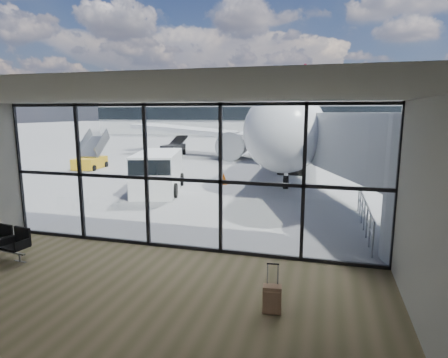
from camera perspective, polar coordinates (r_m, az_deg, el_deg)
The scene contains 20 objects.
ground at distance 50.75m, azimuth 10.64°, elevation 5.20°, with size 220.00×220.00×0.00m, color slate.
lounge_shell at distance 7.16m, azimuth -20.72°, elevation -3.15°, with size 12.02×8.01×4.51m.
glass_curtain_wall at distance 11.38m, azimuth -6.34°, elevation 0.12°, with size 12.10×0.12×4.50m.
jet_bridge at distance 17.56m, azimuth 17.78°, elevation 4.91°, with size 8.00×16.50×4.33m.
apron_railing at distance 14.41m, azimuth 20.67°, elevation -4.56°, with size 0.06×5.46×1.11m.
far_terminal at distance 72.53m, azimuth 11.78°, elevation 9.93°, with size 80.00×12.20×11.00m.
tree_0 at distance 95.96m, azimuth -15.71°, elevation 10.02°, with size 4.95×4.95×7.12m.
tree_1 at distance 93.03m, azimuth -12.50°, elevation 10.55°, with size 5.61×5.61×8.07m.
tree_2 at distance 90.41m, azimuth -9.09°, elevation 11.07°, with size 6.27×6.27×9.03m.
tree_3 at distance 88.10m, azimuth -5.45°, elevation 10.37°, with size 4.95×4.95×7.12m.
tree_4 at distance 86.17m, azimuth -1.65°, elevation 10.83°, with size 5.61×5.61×8.07m.
tree_5 at distance 84.62m, azimuth 2.31°, elevation 11.26°, with size 6.27×6.27×9.03m.
seating_row at distance 12.98m, azimuth -30.83°, elevation -7.89°, with size 2.10×0.84×0.93m.
suitcase at distance 8.37m, azimuth 7.32°, elevation -17.66°, with size 0.42×0.32×1.07m.
airliner at distance 36.37m, azimuth 11.31°, elevation 8.35°, with size 35.21×40.76×10.50m.
service_van at distance 20.23m, azimuth -10.07°, elevation 1.09°, with size 3.37×5.26×2.12m.
belt_loader at distance 37.49m, azimuth -7.66°, elevation 4.55°, with size 1.67×4.03×1.84m.
mobile_stairs at distance 30.07m, azimuth -19.69°, elevation 2.57°, with size 2.12×3.51×2.34m.
traffic_cone_b at distance 22.20m, azimuth -0.04°, elevation 0.05°, with size 0.48×0.48×0.68m.
traffic_cone_c at distance 26.68m, azimuth 9.49°, elevation 1.48°, with size 0.39×0.39×0.55m.
Camera 1 is at (4.16, -10.41, 4.21)m, focal length 30.00 mm.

